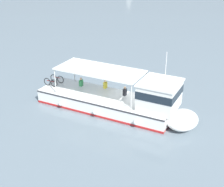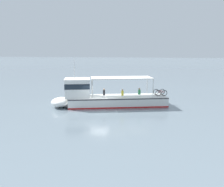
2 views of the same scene
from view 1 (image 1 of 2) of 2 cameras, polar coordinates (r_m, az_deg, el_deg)
The scene contains 2 objects.
ground_plane at distance 25.31m, azimuth 4.87°, elevation -2.58°, with size 400.00×400.00×0.00m, color slate.
ferry_main at distance 24.09m, azimuth 2.15°, elevation -1.30°, with size 6.90×13.03×5.32m.
Camera 1 is at (-17.25, -14.35, 11.71)m, focal length 50.73 mm.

